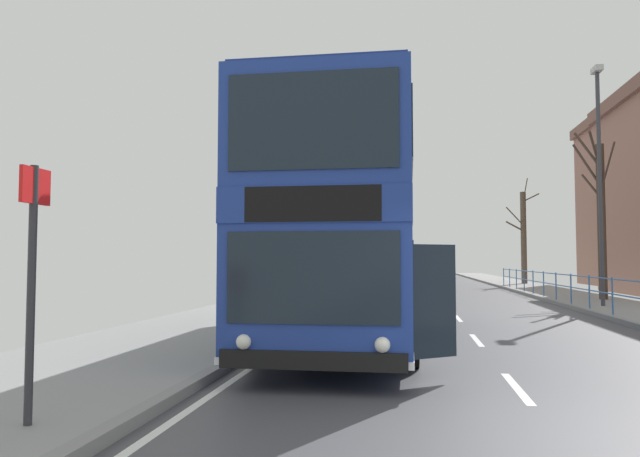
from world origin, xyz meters
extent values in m
cube|color=#45454A|center=(0.00, 0.00, -0.03)|extent=(8.40, 140.00, 0.06)
cube|color=silver|center=(0.00, 2.60, 0.00)|extent=(0.12, 2.00, 0.00)
cube|color=silver|center=(0.00, 7.40, 0.00)|extent=(0.12, 2.00, 0.00)
cube|color=silver|center=(0.00, 12.20, 0.00)|extent=(0.12, 2.00, 0.00)
cube|color=silver|center=(0.00, 17.00, 0.00)|extent=(0.12, 2.00, 0.00)
cube|color=silver|center=(0.00, 21.80, 0.00)|extent=(0.12, 2.00, 0.00)
cube|color=silver|center=(0.00, 26.60, 0.00)|extent=(0.12, 2.00, 0.00)
cube|color=silver|center=(0.00, 31.40, 0.00)|extent=(0.12, 2.00, 0.00)
cube|color=silver|center=(0.00, 36.20, 0.00)|extent=(0.12, 2.00, 0.00)
cube|color=silver|center=(0.00, 41.00, 0.00)|extent=(0.12, 2.00, 0.00)
cube|color=silver|center=(0.00, 45.80, 0.00)|extent=(0.12, 2.00, 0.00)
cube|color=silver|center=(0.00, 50.60, 0.00)|extent=(0.12, 2.00, 0.00)
cube|color=silver|center=(-3.95, 0.00, 0.00)|extent=(0.12, 133.00, 0.00)
cube|color=gray|center=(-4.30, 0.00, 0.07)|extent=(0.20, 140.00, 0.14)
cube|color=navy|center=(-2.66, 6.84, 1.28)|extent=(2.57, 10.26, 1.87)
cube|color=navy|center=(-2.66, 6.84, 2.46)|extent=(2.58, 10.31, 0.49)
cube|color=navy|center=(-2.66, 6.84, 3.55)|extent=(2.57, 10.26, 1.70)
cube|color=navy|center=(-2.66, 6.84, 4.45)|extent=(2.49, 9.95, 0.08)
cube|color=#19232D|center=(-2.66, 1.69, 1.51)|extent=(2.26, 0.03, 1.19)
cube|color=black|center=(-2.66, 1.69, 2.46)|extent=(1.79, 0.03, 0.47)
cube|color=#19232D|center=(-2.66, 1.69, 3.55)|extent=(2.26, 0.03, 1.29)
cube|color=black|center=(-2.66, 1.69, 0.45)|extent=(2.44, 0.08, 0.24)
cube|color=silver|center=(-2.66, 6.84, 0.41)|extent=(2.60, 10.31, 0.10)
cube|color=#19232D|center=(-1.37, 7.09, 1.54)|extent=(0.02, 8.00, 0.97)
cube|color=#19232D|center=(-1.37, 6.83, 3.64)|extent=(0.02, 9.23, 1.02)
cube|color=#19232D|center=(-3.95, 7.09, 1.54)|extent=(0.02, 8.00, 0.97)
cube|color=#19232D|center=(-3.95, 6.84, 3.64)|extent=(0.02, 9.23, 1.02)
sphere|color=white|center=(-1.77, 1.68, 0.67)|extent=(0.20, 0.20, 0.20)
sphere|color=white|center=(-3.56, 1.68, 0.67)|extent=(0.20, 0.20, 0.20)
cube|color=#19232D|center=(-1.10, 2.76, 1.15)|extent=(0.68, 0.49, 1.60)
cube|color=black|center=(-1.44, 3.06, 1.15)|extent=(0.10, 0.90, 1.60)
cylinder|color=black|center=(-1.43, 3.91, 0.52)|extent=(0.30, 1.04, 1.04)
cylinder|color=black|center=(-3.89, 3.91, 0.52)|extent=(0.30, 1.04, 1.04)
cylinder|color=black|center=(-1.43, 10.06, 0.52)|extent=(0.30, 1.04, 1.04)
cylinder|color=black|center=(-3.89, 10.07, 0.52)|extent=(0.30, 1.04, 1.04)
cylinder|color=#386BA8|center=(4.45, 12.55, 0.69)|extent=(0.05, 0.05, 1.10)
cylinder|color=#386BA8|center=(4.45, 14.77, 0.69)|extent=(0.05, 0.05, 1.10)
cylinder|color=#386BA8|center=(4.45, 16.99, 0.69)|extent=(0.05, 0.05, 1.10)
cylinder|color=#386BA8|center=(4.45, 19.22, 0.69)|extent=(0.05, 0.05, 1.10)
cylinder|color=#386BA8|center=(4.45, 21.44, 0.69)|extent=(0.05, 0.05, 1.10)
cylinder|color=#386BA8|center=(4.45, 23.66, 0.69)|extent=(0.05, 0.05, 1.10)
cylinder|color=#386BA8|center=(4.45, 25.88, 0.69)|extent=(0.05, 0.05, 1.10)
cylinder|color=#386BA8|center=(4.45, 28.10, 0.69)|extent=(0.05, 0.05, 1.10)
cylinder|color=#386BA8|center=(4.45, 30.33, 0.69)|extent=(0.05, 0.05, 1.10)
cylinder|color=#386BA8|center=(4.45, 32.55, 0.69)|extent=(0.05, 0.05, 1.10)
cylinder|color=#386BA8|center=(4.45, 15.88, 1.18)|extent=(0.04, 33.33, 0.04)
cylinder|color=#386BA8|center=(4.45, 15.88, 0.74)|extent=(0.04, 33.33, 0.04)
cylinder|color=#2D2D33|center=(-5.07, -0.51, 1.40)|extent=(0.08, 0.08, 2.52)
cube|color=red|center=(-5.07, -0.49, 2.46)|extent=(0.04, 0.44, 0.36)
cylinder|color=#38383D|center=(5.24, 15.99, 4.27)|extent=(0.14, 0.14, 8.26)
cube|color=#B2B2AD|center=(5.24, 15.99, 8.52)|extent=(0.28, 0.60, 0.20)
cylinder|color=brown|center=(6.40, 36.28, 3.30)|extent=(0.39, 0.39, 6.33)
cylinder|color=brown|center=(6.47, 35.80, 6.52)|extent=(0.21, 1.03, 1.60)
cylinder|color=brown|center=(6.96, 36.37, 6.08)|extent=(1.15, 0.26, 0.62)
cylinder|color=brown|center=(5.80, 36.08, 4.07)|extent=(1.29, 0.53, 0.73)
cylinder|color=brown|center=(5.79, 35.93, 4.75)|extent=(1.32, 0.80, 1.28)
cylinder|color=#423328|center=(6.41, 19.72, 3.34)|extent=(0.33, 0.33, 6.40)
cylinder|color=#423328|center=(5.98, 19.92, 6.35)|extent=(0.99, 0.53, 1.58)
cylinder|color=#423328|center=(6.02, 19.03, 6.17)|extent=(0.91, 1.49, 1.36)
cylinder|color=#423328|center=(6.53, 19.19, 5.50)|extent=(0.33, 1.14, 1.92)
cylinder|color=#423328|center=(5.99, 20.08, 5.74)|extent=(0.98, 0.86, 1.92)
cylinder|color=#423328|center=(6.23, 19.14, 5.06)|extent=(0.47, 1.26, 1.88)
cylinder|color=#423328|center=(6.15, 20.04, 4.84)|extent=(0.65, 0.76, 1.12)
camera|label=1|loc=(-1.42, -5.74, 1.73)|focal=32.84mm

